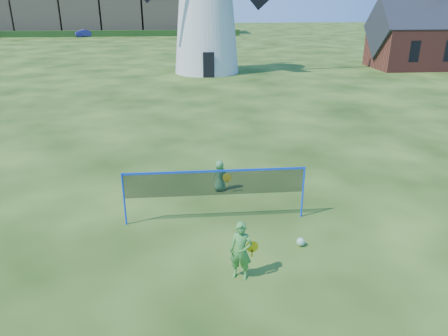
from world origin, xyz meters
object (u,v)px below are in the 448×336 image
Objects in this scene: player_boy at (220,176)px; car_right at (86,33)px; windmill at (206,1)px; player_girl at (241,251)px; play_ball at (301,242)px; badminton_net at (215,184)px; chapel at (434,38)px.

player_boy is 65.96m from car_right.
car_right is (-18.31, 39.35, -5.16)m from windmill.
windmill is at bearing -174.91° from car_right.
player_girl is 1.35× the size of player_boy.
play_ball is at bearing 100.85° from player_boy.
badminton_net is 1.44× the size of car_right.
badminton_net reaches higher than play_ball.
play_ball is (0.86, -27.83, -5.62)m from windmill.
player_girl reaches higher than player_boy.
windmill is at bearing 108.47° from player_girl.
play_ball is (2.08, -1.53, -1.03)m from badminton_net.
play_ball is at bearing 54.46° from player_girl.
chapel is at bearing 2.33° from windmill.
player_boy is (0.30, 2.02, -0.62)m from badminton_net.
badminton_net is 4.90× the size of player_boy.
windmill is 26.72m from badminton_net.
car_right is at bearing 124.47° from player_girl.
player_boy is (-21.58, -25.11, -2.14)m from chapel.
car_right reaches higher than play_ball.
car_right is (-17.39, 63.63, 0.06)m from player_boy.
player_girl is at bearing 75.17° from player_boy.
badminton_net is (-21.88, -27.13, -1.52)m from chapel.
play_ball is at bearing 176.06° from car_right.
car_right reaches higher than player_boy.
windmill is 43.71m from car_right.
play_ball is at bearing -124.63° from chapel.
chapel is at bearing 55.37° from play_ball.
car_right is at bearing 114.95° from windmill.
chapel is 10.83× the size of player_boy.
windmill reaches higher than play_ball.
player_girl reaches higher than play_ball.
player_girl is 4.72m from player_boy.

